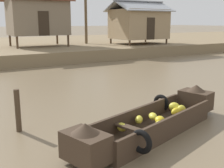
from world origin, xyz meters
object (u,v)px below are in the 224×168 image
banana_boat (153,121)px  mooring_post (18,111)px  stilt_house_mid_right (139,23)px  stilt_house_mid_left (38,16)px

banana_boat → mooring_post: mooring_post is taller
mooring_post → banana_boat: bearing=-32.1°
stilt_house_mid_right → mooring_post: size_ratio=4.48×
stilt_house_mid_left → banana_boat: bearing=-97.1°
mooring_post → stilt_house_mid_left: bearing=71.7°
banana_boat → stilt_house_mid_right: 18.74m
stilt_house_mid_right → mooring_post: stilt_house_mid_right is taller
banana_boat → stilt_house_mid_left: size_ratio=1.04×
banana_boat → stilt_house_mid_right: (10.51, 15.35, 2.29)m
stilt_house_mid_left → stilt_house_mid_right: (8.35, -1.89, -0.59)m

